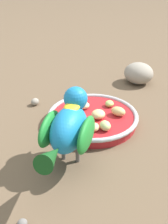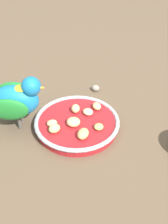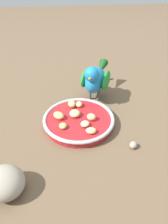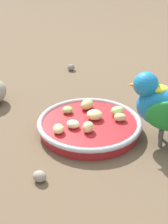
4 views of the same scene
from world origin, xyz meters
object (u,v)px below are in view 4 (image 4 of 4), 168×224
object	(u,v)px
apple_piece_5	(117,111)
apple_piece_7	(58,129)
apple_piece_3	(88,127)
pebble_2	(72,67)
apple_piece_0	(87,104)
pebble_0	(40,176)
apple_piece_2	(95,115)
apple_piece_6	(120,118)
apple_piece_1	(68,110)
apple_piece_4	(73,124)
feeding_bowl	(89,125)

from	to	relation	value
apple_piece_5	apple_piece_7	xyz separation A→B (m)	(-0.05, 0.14, -0.00)
apple_piece_3	pebble_2	size ratio (longest dim) A/B	1.13
apple_piece_7	apple_piece_0	bearing A→B (deg)	-40.71
pebble_0	apple_piece_2	bearing A→B (deg)	-40.79
apple_piece_0	apple_piece_5	world-z (taller)	same
apple_piece_3	apple_piece_6	world-z (taller)	apple_piece_3
apple_piece_1	pebble_2	xyz separation A→B (m)	(0.34, -0.07, -0.02)
apple_piece_3	apple_piece_4	xyz separation A→B (m)	(0.02, 0.03, -0.00)
feeding_bowl	apple_piece_2	xyz separation A→B (m)	(0.01, -0.01, 0.02)
apple_piece_3	apple_piece_5	bearing A→B (deg)	-54.77
apple_piece_1	apple_piece_4	bearing A→B (deg)	-178.89
apple_piece_0	apple_piece_4	distance (m)	0.09
apple_piece_0	apple_piece_5	size ratio (longest dim) A/B	1.23
apple_piece_5	apple_piece_7	distance (m)	0.15
apple_piece_3	pebble_0	xyz separation A→B (m)	(-0.11, 0.11, -0.03)
apple_piece_2	apple_piece_3	size ratio (longest dim) A/B	1.26
feeding_bowl	pebble_0	xyz separation A→B (m)	(-0.15, 0.12, -0.01)
feeding_bowl	apple_piece_7	xyz separation A→B (m)	(-0.03, 0.07, 0.02)
feeding_bowl	apple_piece_4	world-z (taller)	apple_piece_4
apple_piece_3	apple_piece_5	size ratio (longest dim) A/B	0.92
apple_piece_3	apple_piece_7	distance (m)	0.06
feeding_bowl	apple_piece_5	xyz separation A→B (m)	(0.02, -0.07, 0.02)
apple_piece_2	pebble_2	xyz separation A→B (m)	(0.38, -0.01, -0.02)
pebble_0	pebble_2	size ratio (longest dim) A/B	0.99
apple_piece_4	apple_piece_3	bearing A→B (deg)	-129.93
apple_piece_7	apple_piece_1	bearing A→B (deg)	-21.18
apple_piece_0	apple_piece_3	size ratio (longest dim) A/B	1.34
apple_piece_7	apple_piece_3	bearing A→B (deg)	-98.88
apple_piece_3	pebble_0	world-z (taller)	apple_piece_3
apple_piece_1	apple_piece_7	world-z (taller)	apple_piece_7
pebble_0	pebble_2	world-z (taller)	same
apple_piece_0	apple_piece_7	bearing A→B (deg)	139.29
apple_piece_0	apple_piece_4	bearing A→B (deg)	149.15
feeding_bowl	pebble_2	xyz separation A→B (m)	(0.39, -0.03, -0.01)
feeding_bowl	apple_piece_4	distance (m)	0.05
apple_piece_0	apple_piece_4	size ratio (longest dim) A/B	1.35
apple_piece_7	pebble_0	bearing A→B (deg)	156.98
feeding_bowl	apple_piece_7	world-z (taller)	apple_piece_7
feeding_bowl	pebble_2	distance (m)	0.39
feeding_bowl	apple_piece_6	bearing A→B (deg)	-98.20
apple_piece_4	apple_piece_7	distance (m)	0.04
apple_piece_6	pebble_2	bearing A→B (deg)	6.01
apple_piece_4	apple_piece_5	world-z (taller)	apple_piece_5
apple_piece_4	apple_piece_6	world-z (taller)	same
apple_piece_0	pebble_2	size ratio (longest dim) A/B	1.52
apple_piece_3	pebble_0	bearing A→B (deg)	134.08
pebble_0	pebble_2	distance (m)	0.56
apple_piece_5	pebble_0	distance (m)	0.25
feeding_bowl	apple_piece_5	bearing A→B (deg)	-75.89
apple_piece_3	apple_piece_7	xyz separation A→B (m)	(0.01, 0.06, -0.00)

